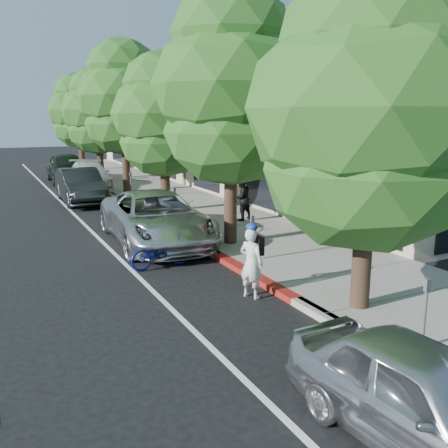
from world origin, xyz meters
TOP-DOWN VIEW (x-y plane):
  - ground at (0.00, 0.00)m, footprint 120.00×120.00m
  - sidewalk at (2.30, 8.00)m, footprint 4.60×56.00m
  - curb at (0.00, 8.00)m, footprint 0.30×56.00m
  - curb_red_segment at (0.00, 1.00)m, footprint 0.32×4.00m
  - storefront_building at (9.60, 18.00)m, footprint 10.00×36.00m
  - street_tree_0 at (0.90, -2.00)m, footprint 5.02×5.02m
  - street_tree_1 at (0.90, 4.00)m, footprint 4.81×4.81m
  - street_tree_2 at (0.90, 10.00)m, footprint 4.27×4.27m
  - street_tree_3 at (0.90, 16.00)m, footprint 4.71×4.71m
  - street_tree_4 at (0.90, 22.00)m, footprint 4.45×4.45m
  - street_tree_5 at (0.90, 28.00)m, footprint 4.49×4.49m
  - cyclist at (-0.70, -0.18)m, footprint 0.62×0.71m
  - bicycle at (-1.80, 2.90)m, footprint 1.84×0.85m
  - silver_suv at (-1.03, 5.50)m, footprint 3.12×6.16m
  - dark_sedan at (-1.77, 14.50)m, footprint 1.75×4.93m
  - white_pickup at (-0.50, 18.70)m, footprint 2.75×5.52m
  - dark_suv_far at (-1.11, 22.39)m, footprint 2.32×5.37m
  - near_car_a at (-1.40, -5.84)m, footprint 1.91×4.17m
  - pedestrian at (2.84, 6.87)m, footprint 0.97×0.84m

SIDE VIEW (x-z plane):
  - ground at x=0.00m, z-range 0.00..0.00m
  - sidewalk at x=2.30m, z-range 0.00..0.15m
  - curb at x=0.00m, z-range 0.00..0.15m
  - curb_red_segment at x=0.00m, z-range 0.00..0.15m
  - bicycle at x=-1.80m, z-range 0.00..0.93m
  - near_car_a at x=-1.40m, z-range 0.00..1.39m
  - white_pickup at x=-0.50m, z-range 0.00..1.54m
  - dark_sedan at x=-1.77m, z-range 0.00..1.62m
  - cyclist at x=-0.70m, z-range 0.00..1.64m
  - silver_suv at x=-1.03m, z-range 0.00..1.67m
  - dark_suv_far at x=-1.11m, z-range 0.00..1.80m
  - pedestrian at x=2.84m, z-range 0.15..1.88m
  - storefront_building at x=9.60m, z-range 0.00..7.00m
  - street_tree_2 at x=0.90m, z-range 0.74..7.41m
  - street_tree_0 at x=0.90m, z-range 0.65..7.62m
  - street_tree_4 at x=0.90m, z-range 0.79..7.80m
  - street_tree_5 at x=0.90m, z-range 0.80..7.90m
  - street_tree_1 at x=0.90m, z-range 0.92..8.77m
  - street_tree_3 at x=0.90m, z-range 0.96..8.88m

